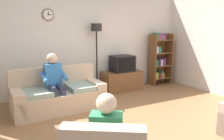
{
  "coord_description": "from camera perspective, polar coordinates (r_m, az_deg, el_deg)",
  "views": [
    {
      "loc": [
        -2.42,
        -3.24,
        1.82
      ],
      "look_at": [
        -0.19,
        0.97,
        0.89
      ],
      "focal_mm": 37.36,
      "sensor_mm": 36.0,
      "label": 1
    }
  ],
  "objects": [
    {
      "name": "bookshelf",
      "position": [
        7.27,
        11.43,
        2.79
      ],
      "size": [
        0.68,
        0.36,
        1.58
      ],
      "color": "brown",
      "rests_on": "ground_plane"
    },
    {
      "name": "tv",
      "position": [
        6.43,
        2.52,
        1.58
      ],
      "size": [
        0.6,
        0.49,
        0.44
      ],
      "color": "black",
      "rests_on": "tv_stand"
    },
    {
      "name": "person_in_left_armchair",
      "position": [
        2.69,
        -1.16,
        -15.75
      ],
      "size": [
        0.61,
        0.64,
        1.12
      ],
      "color": "#338C59",
      "rests_on": "ground_plane"
    },
    {
      "name": "floor_lamp",
      "position": [
        6.14,
        -3.81,
        7.6
      ],
      "size": [
        0.28,
        0.28,
        1.85
      ],
      "color": "black",
      "rests_on": "ground_plane"
    },
    {
      "name": "tv_stand",
      "position": [
        6.55,
        2.37,
        -2.62
      ],
      "size": [
        1.1,
        0.56,
        0.54
      ],
      "color": "brown",
      "rests_on": "ground_plane"
    },
    {
      "name": "ground_plane",
      "position": [
        4.43,
        8.26,
        -13.26
      ],
      "size": [
        12.0,
        12.0,
        0.0
      ],
      "primitive_type": "plane",
      "color": "#8C603D"
    },
    {
      "name": "person_on_couch",
      "position": [
        4.97,
        -13.91,
        -2.29
      ],
      "size": [
        0.52,
        0.55,
        1.24
      ],
      "color": "#3372B2",
      "rests_on": "ground_plane"
    },
    {
      "name": "back_wall_assembly",
      "position": [
        6.39,
        -5.66,
        6.82
      ],
      "size": [
        6.2,
        0.17,
        2.7
      ],
      "color": "silver",
      "rests_on": "ground_plane"
    },
    {
      "name": "couch",
      "position": [
        5.19,
        -13.04,
        -6.08
      ],
      "size": [
        1.93,
        0.95,
        0.9
      ],
      "color": "tan",
      "rests_on": "ground_plane"
    }
  ]
}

